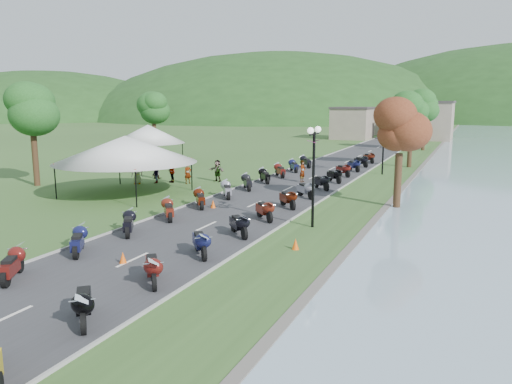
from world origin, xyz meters
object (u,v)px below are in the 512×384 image
at_px(vendor_tent_main, 126,165).
at_px(pedestrian_b, 157,178).
at_px(pedestrian_a, 188,184).
at_px(pedestrian_c, 156,183).

bearing_deg(vendor_tent_main, pedestrian_b, 109.02).
bearing_deg(pedestrian_a, pedestrian_b, 102.97).
bearing_deg(vendor_tent_main, pedestrian_c, 102.26).
xyz_separation_m(vendor_tent_main, pedestrian_b, (-2.32, 6.74, -2.00)).
height_order(vendor_tent_main, pedestrian_b, vendor_tent_main).
distance_m(pedestrian_a, pedestrian_c, 2.58).
relative_size(vendor_tent_main, pedestrian_a, 4.02).
distance_m(pedestrian_a, pedestrian_b, 3.92).
bearing_deg(pedestrian_c, pedestrian_b, -166.65).
distance_m(vendor_tent_main, pedestrian_a, 6.07).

